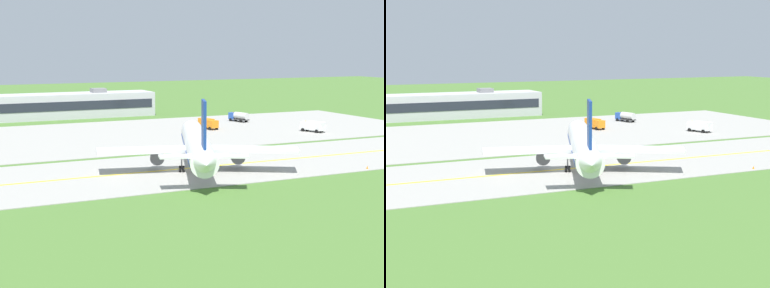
# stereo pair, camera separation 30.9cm
# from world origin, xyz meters

# --- Properties ---
(ground_plane) EXTENTS (500.00, 500.00, 0.00)m
(ground_plane) POSITION_xyz_m (0.00, 0.00, 0.00)
(ground_plane) COLOR #47702D
(taxiway_strip) EXTENTS (240.00, 28.00, 0.10)m
(taxiway_strip) POSITION_xyz_m (0.00, 0.00, 0.05)
(taxiway_strip) COLOR #9E9B93
(taxiway_strip) RESTS_ON ground
(apron_pad) EXTENTS (140.00, 52.00, 0.10)m
(apron_pad) POSITION_xyz_m (10.00, 42.00, 0.05)
(apron_pad) COLOR #9E9B93
(apron_pad) RESTS_ON ground
(taxiway_centreline) EXTENTS (220.00, 0.60, 0.01)m
(taxiway_centreline) POSITION_xyz_m (0.00, 0.00, 0.11)
(taxiway_centreline) COLOR yellow
(taxiway_centreline) RESTS_ON taxiway_strip
(airplane_lead) EXTENTS (31.31, 37.96, 12.70)m
(airplane_lead) POSITION_xyz_m (3.93, -1.92, 4.13)
(airplane_lead) COLOR white
(airplane_lead) RESTS_ON ground
(service_truck_baggage) EXTENTS (4.03, 6.34, 2.60)m
(service_truck_baggage) POSITION_xyz_m (48.24, 27.47, 1.53)
(service_truck_baggage) COLOR silver
(service_truck_baggage) RESTS_ON ground
(service_truck_fuel) EXTENTS (3.02, 6.24, 2.60)m
(service_truck_fuel) POSITION_xyz_m (28.15, 42.68, 1.53)
(service_truck_fuel) COLOR orange
(service_truck_fuel) RESTS_ON ground
(service_truck_catering) EXTENTS (3.69, 6.34, 2.65)m
(service_truck_catering) POSITION_xyz_m (42.35, 52.65, 1.53)
(service_truck_catering) COLOR #264CA5
(service_truck_catering) RESTS_ON ground
(terminal_building) EXTENTS (51.62, 11.13, 8.11)m
(terminal_building) POSITION_xyz_m (1.99, 82.24, 3.48)
(terminal_building) COLOR #B2B2B7
(terminal_building) RESTS_ON ground
(traffic_cone_near_edge) EXTENTS (0.44, 0.44, 0.60)m
(traffic_cone_near_edge) POSITION_xyz_m (29.60, -12.93, 0.30)
(traffic_cone_near_edge) COLOR orange
(traffic_cone_near_edge) RESTS_ON ground
(traffic_cone_mid_edge) EXTENTS (0.44, 0.44, 0.60)m
(traffic_cone_mid_edge) POSITION_xyz_m (3.87, 11.94, 0.30)
(traffic_cone_mid_edge) COLOR orange
(traffic_cone_mid_edge) RESTS_ON ground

